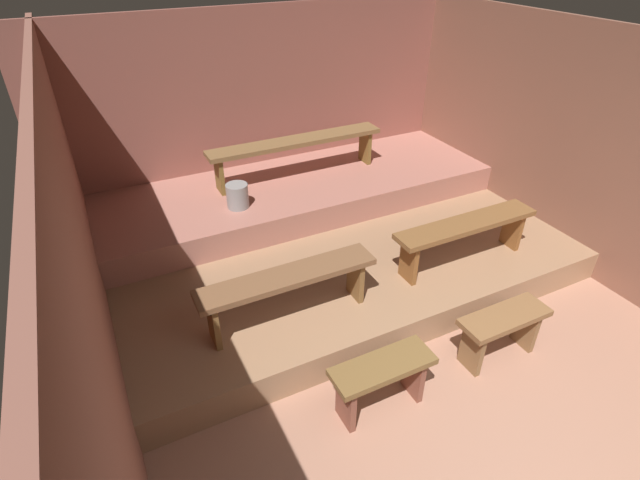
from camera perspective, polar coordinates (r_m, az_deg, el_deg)
The scene contains 12 objects.
ground at distance 5.18m, azimuth 5.76°, elevation -7.43°, with size 5.64×5.81×0.08m, color #AB7860.
wall_back at distance 6.55m, azimuth -5.61°, elevation 14.70°, with size 5.64×0.06×2.55m, color #8F5146.
wall_left at distance 3.86m, azimuth -25.74°, elevation -2.35°, with size 0.06×5.81×2.55m, color #8E5648.
wall_right at distance 6.06m, azimuth 26.96°, elevation 9.77°, with size 0.06×5.81×2.55m, color #8B5946.
platform_lower at distance 5.66m, azimuth 1.24°, elevation -0.80°, with size 4.84×3.26×0.32m, color #9F7756.
platform_middle at distance 6.17m, azimuth -2.45°, elevation 5.61°, with size 4.84×1.53×0.32m, color #B07061.
bench_floor_left at distance 3.96m, azimuth 7.24°, elevation -15.45°, with size 0.83×0.30×0.48m.
bench_floor_right at distance 4.60m, azimuth 20.53°, elevation -9.42°, with size 0.83×0.30×0.48m.
bench_lower_left at distance 4.22m, azimuth -3.77°, elevation -5.05°, with size 1.60×0.30×0.48m.
bench_lower_right at distance 5.15m, azimuth 16.65°, elevation 1.14°, with size 1.60×0.30×0.48m.
bench_middle_center at distance 6.07m, azimuth -2.78°, elevation 10.96°, with size 2.22×0.30×0.48m.
pail_middle at distance 5.51m, azimuth -9.61°, elevation 5.10°, with size 0.24×0.24×0.28m, color gray.
Camera 1 is at (-2.22, -0.78, 3.29)m, focal length 27.43 mm.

